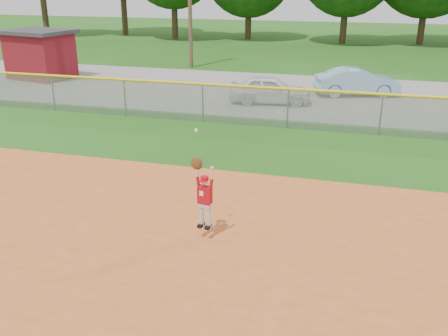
% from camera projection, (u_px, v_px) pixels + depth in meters
% --- Properties ---
extents(ground, '(120.00, 120.00, 0.00)m').
position_uv_depth(ground, '(208.00, 265.00, 9.87)').
color(ground, '#1F5112').
rests_on(ground, ground).
extents(parking_strip, '(44.00, 10.00, 0.03)m').
position_uv_depth(parking_strip, '(306.00, 94.00, 24.25)').
color(parking_strip, slate).
rests_on(parking_strip, ground).
extents(car_white_a, '(3.81, 2.01, 1.24)m').
position_uv_depth(car_white_a, '(270.00, 90.00, 22.29)').
color(car_white_a, silver).
rests_on(car_white_a, parking_strip).
extents(car_blue, '(4.15, 2.43, 1.29)m').
position_uv_depth(car_blue, '(357.00, 82.00, 23.79)').
color(car_blue, '#7BA3B8').
rests_on(car_blue, parking_strip).
extents(utility_shed, '(4.03, 3.41, 2.67)m').
position_uv_depth(utility_shed, '(40.00, 54.00, 27.63)').
color(utility_shed, maroon).
rests_on(utility_shed, ground).
extents(outfield_fence, '(40.06, 0.10, 1.55)m').
position_uv_depth(outfield_fence, '(288.00, 105.00, 18.54)').
color(outfield_fence, gray).
rests_on(outfield_fence, ground).
extents(ballplayer, '(0.53, 0.25, 2.18)m').
position_uv_depth(ballplayer, '(204.00, 193.00, 10.50)').
color(ballplayer, silver).
rests_on(ballplayer, ground).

